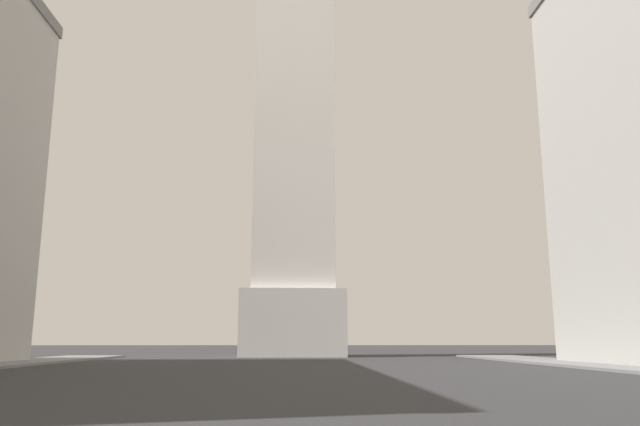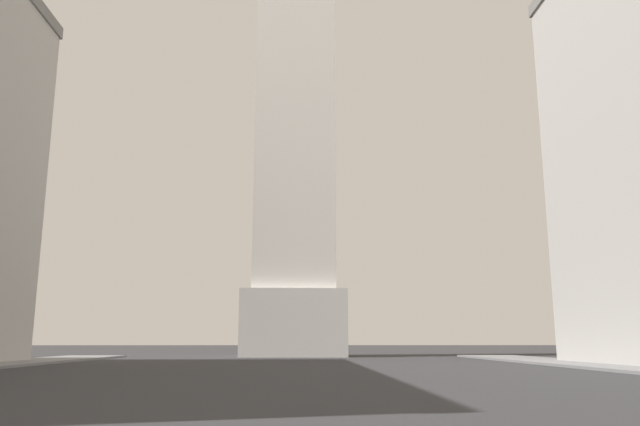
# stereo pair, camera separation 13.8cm
# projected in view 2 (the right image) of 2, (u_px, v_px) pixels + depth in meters

# --- Properties ---
(obelisk) EXTENTS (9.46, 9.46, 70.97)m
(obelisk) POSITION_uv_depth(u_px,v_px,m) (296.00, 20.00, 64.64)
(obelisk) COLOR silver
(obelisk) RESTS_ON ground_plane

